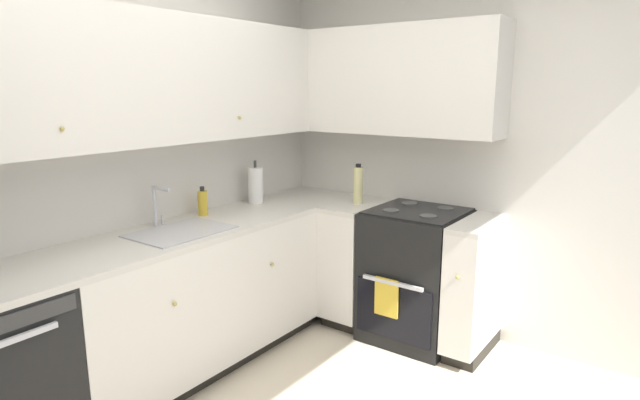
{
  "coord_description": "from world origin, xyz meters",
  "views": [
    {
      "loc": [
        -1.59,
        -1.23,
        1.74
      ],
      "look_at": [
        1.01,
        0.67,
        1.05
      ],
      "focal_mm": 29.42,
      "sensor_mm": 36.0,
      "label": 1
    }
  ],
  "objects_px": {
    "oven_range": "(416,274)",
    "oil_bottle": "(358,185)",
    "paper_towel_roll": "(256,185)",
    "soap_bottle": "(203,203)"
  },
  "relations": [
    {
      "from": "paper_towel_roll",
      "to": "oil_bottle",
      "type": "distance_m",
      "value": 0.75
    },
    {
      "from": "paper_towel_roll",
      "to": "oil_bottle",
      "type": "bearing_deg",
      "value": -55.29
    },
    {
      "from": "oven_range",
      "to": "paper_towel_roll",
      "type": "relative_size",
      "value": 3.29
    },
    {
      "from": "oven_range",
      "to": "paper_towel_roll",
      "type": "xyz_separation_m",
      "value": [
        -0.45,
        1.09,
        0.58
      ]
    },
    {
      "from": "oven_range",
      "to": "oil_bottle",
      "type": "distance_m",
      "value": 0.76
    },
    {
      "from": "oil_bottle",
      "to": "oven_range",
      "type": "bearing_deg",
      "value": -87.79
    },
    {
      "from": "oven_range",
      "to": "soap_bottle",
      "type": "distance_m",
      "value": 1.55
    },
    {
      "from": "oven_range",
      "to": "soap_bottle",
      "type": "height_order",
      "value": "soap_bottle"
    },
    {
      "from": "oven_range",
      "to": "oil_bottle",
      "type": "xyz_separation_m",
      "value": [
        -0.02,
        0.48,
        0.59
      ]
    },
    {
      "from": "oven_range",
      "to": "oil_bottle",
      "type": "relative_size",
      "value": 3.64
    }
  ]
}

